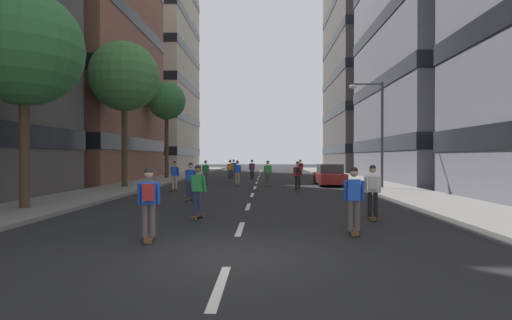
% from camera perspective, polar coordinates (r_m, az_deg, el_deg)
% --- Properties ---
extents(ground_plane, '(148.20, 148.20, 0.00)m').
position_cam_1_polar(ground_plane, '(33.01, 0.16, -3.07)').
color(ground_plane, black).
extents(sidewalk_left, '(3.63, 67.92, 0.14)m').
position_cam_1_polar(sidewalk_left, '(37.19, -12.61, -2.58)').
color(sidewalk_left, gray).
rests_on(sidewalk_left, ground_plane).
extents(sidewalk_right, '(3.63, 67.92, 0.14)m').
position_cam_1_polar(sidewalk_right, '(36.87, 13.26, -2.60)').
color(sidewalk_right, gray).
rests_on(sidewalk_right, ground_plane).
extents(lane_markings, '(0.16, 57.20, 0.01)m').
position_cam_1_polar(lane_markings, '(33.81, 0.19, -2.98)').
color(lane_markings, silver).
rests_on(lane_markings, ground_plane).
extents(building_left_mid, '(13.13, 16.19, 25.89)m').
position_cam_1_polar(building_left_mid, '(39.53, -25.79, 16.58)').
color(building_left_mid, brown).
rests_on(building_left_mid, ground_plane).
extents(building_left_far, '(13.13, 16.42, 27.60)m').
position_cam_1_polar(building_left_far, '(60.12, -15.70, 11.83)').
color(building_left_far, '#BCB29E').
rests_on(building_left_far, ground_plane).
extents(building_right_mid, '(13.13, 17.84, 25.33)m').
position_cam_1_polar(building_right_mid, '(38.83, 26.65, 16.44)').
color(building_right_mid, slate).
rests_on(building_right_mid, ground_plane).
extents(building_right_far, '(13.13, 18.64, 30.28)m').
position_cam_1_polar(building_right_far, '(60.00, 17.19, 13.16)').
color(building_right_far, '#4C4744').
rests_on(building_right_far, ground_plane).
extents(parked_car_near, '(1.82, 4.40, 1.52)m').
position_cam_1_polar(parked_car_near, '(28.90, 10.47, -2.20)').
color(parked_car_near, maroon).
rests_on(parked_car_near, ground_plane).
extents(street_tree_near, '(4.40, 4.40, 9.22)m').
position_cam_1_polar(street_tree_near, '(27.20, -18.32, 11.21)').
color(street_tree_near, '#4C3823').
rests_on(street_tree_near, sidewalk_left).
extents(street_tree_mid, '(3.43, 3.43, 8.72)m').
position_cam_1_polar(street_tree_mid, '(37.37, -12.67, 8.19)').
color(street_tree_mid, '#4C3823').
rests_on(street_tree_mid, sidewalk_left).
extents(street_tree_far, '(4.31, 4.31, 8.12)m').
position_cam_1_polar(street_tree_far, '(17.65, -30.27, 13.61)').
color(street_tree_far, '#4C3823').
rests_on(street_tree_far, sidewalk_left).
extents(streetlamp_right, '(2.13, 0.30, 6.50)m').
position_cam_1_polar(streetlamp_right, '(25.82, 16.81, 5.10)').
color(streetlamp_right, '#3F3F44').
rests_on(streetlamp_right, sidewalk_right).
extents(skater_0, '(0.57, 0.92, 1.78)m').
position_cam_1_polar(skater_0, '(36.00, -0.57, -1.16)').
color(skater_0, brown).
rests_on(skater_0, ground_plane).
extents(skater_1, '(0.57, 0.92, 1.78)m').
position_cam_1_polar(skater_1, '(13.52, 16.36, -3.91)').
color(skater_1, brown).
rests_on(skater_1, ground_plane).
extents(skater_2, '(0.54, 0.91, 1.78)m').
position_cam_1_polar(skater_2, '(23.84, 6.00, -2.00)').
color(skater_2, brown).
rests_on(skater_2, ground_plane).
extents(skater_3, '(0.56, 0.92, 1.78)m').
position_cam_1_polar(skater_3, '(40.12, -3.22, -1.04)').
color(skater_3, brown).
rests_on(skater_3, ground_plane).
extents(skater_4, '(0.56, 0.92, 1.78)m').
position_cam_1_polar(skater_4, '(18.86, -9.33, -2.75)').
color(skater_4, brown).
rests_on(skater_4, ground_plane).
extents(skater_5, '(0.57, 0.92, 1.78)m').
position_cam_1_polar(skater_5, '(10.01, -15.10, -5.45)').
color(skater_5, brown).
rests_on(skater_5, ground_plane).
extents(skater_6, '(0.56, 0.92, 1.78)m').
position_cam_1_polar(skater_6, '(29.00, -2.68, -1.62)').
color(skater_6, brown).
rests_on(skater_6, ground_plane).
extents(skater_7, '(0.56, 0.92, 1.78)m').
position_cam_1_polar(skater_7, '(30.04, -7.23, -1.55)').
color(skater_7, brown).
rests_on(skater_7, ground_plane).
extents(skater_8, '(0.53, 0.90, 1.78)m').
position_cam_1_polar(skater_8, '(27.84, 1.70, -1.70)').
color(skater_8, brown).
rests_on(skater_8, ground_plane).
extents(skater_9, '(0.55, 0.92, 1.78)m').
position_cam_1_polar(skater_9, '(34.86, -3.72, -1.27)').
color(skater_9, brown).
rests_on(skater_9, ground_plane).
extents(skater_10, '(0.53, 0.90, 1.78)m').
position_cam_1_polar(skater_10, '(37.69, 6.37, -1.09)').
color(skater_10, brown).
rests_on(skater_10, ground_plane).
extents(skater_11, '(0.56, 0.92, 1.78)m').
position_cam_1_polar(skater_11, '(24.41, -11.56, -2.02)').
color(skater_11, brown).
rests_on(skater_11, ground_plane).
extents(skater_12, '(0.57, 0.92, 1.78)m').
position_cam_1_polar(skater_12, '(13.40, -8.32, -4.07)').
color(skater_12, brown).
rests_on(skater_12, ground_plane).
extents(skater_13, '(0.55, 0.92, 1.78)m').
position_cam_1_polar(skater_13, '(10.85, 13.84, -5.14)').
color(skater_13, brown).
rests_on(skater_13, ground_plane).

